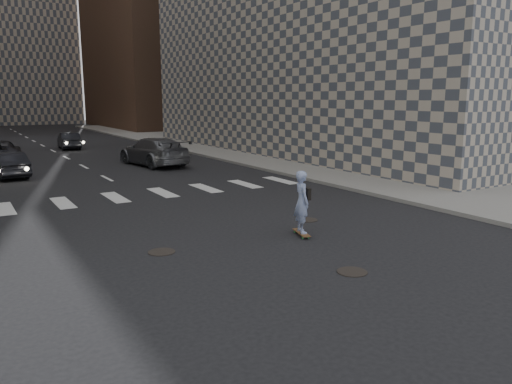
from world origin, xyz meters
TOP-DOWN VIEW (x-y plane):
  - ground at (0.00, 0.00)m, footprint 160.00×160.00m
  - sidewalk_right at (14.50, 20.00)m, footprint 13.00×80.00m
  - manhole_a at (1.20, -2.50)m, footprint 0.70×0.70m
  - manhole_b at (-2.00, 1.20)m, footprint 0.70×0.70m
  - manhole_c at (3.30, 2.00)m, footprint 0.70×0.70m
  - skateboarder at (2.04, 0.60)m, footprint 0.60×0.98m
  - traffic_car_a at (-4.11, 16.91)m, footprint 1.77×3.97m
  - traffic_car_b at (3.69, 17.44)m, footprint 3.00×5.83m
  - traffic_car_d at (4.41, 20.00)m, footprint 2.39×4.66m
  - traffic_car_e at (1.35, 29.95)m, footprint 1.59×3.93m

SIDE VIEW (x-z plane):
  - ground at x=0.00m, z-range 0.00..0.00m
  - manhole_a at x=1.20m, z-range 0.00..0.02m
  - manhole_b at x=-2.00m, z-range 0.00..0.02m
  - manhole_c at x=3.30m, z-range 0.00..0.02m
  - sidewalk_right at x=14.50m, z-range 0.00..0.15m
  - traffic_car_a at x=-4.11m, z-range 0.00..1.27m
  - traffic_car_e at x=1.35m, z-range 0.00..1.27m
  - traffic_car_d at x=4.41m, z-range 0.00..1.52m
  - traffic_car_b at x=3.69m, z-range 0.00..1.62m
  - skateboarder at x=2.04m, z-range 0.05..1.95m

